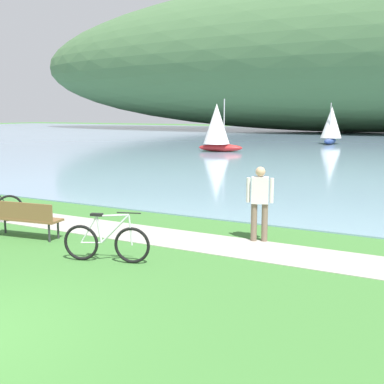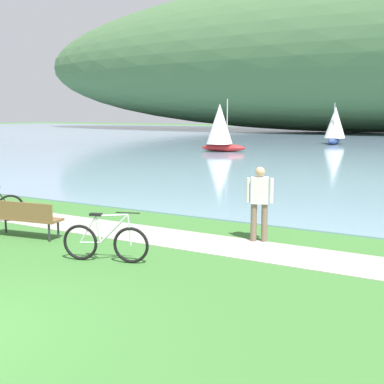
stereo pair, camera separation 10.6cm
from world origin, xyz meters
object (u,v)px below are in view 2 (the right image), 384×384
(bicycle_beside_path, at_px, (106,242))
(park_bench_near_camera, at_px, (24,216))
(person_at_shoreline, at_px, (260,199))
(sailboat_nearest_to_shore, at_px, (335,125))
(sailboat_mid_bay, at_px, (220,127))

(bicycle_beside_path, bearing_deg, park_bench_near_camera, 169.30)
(bicycle_beside_path, distance_m, person_at_shoreline, 3.60)
(sailboat_nearest_to_shore, bearing_deg, park_bench_near_camera, -88.22)
(bicycle_beside_path, xyz_separation_m, sailboat_nearest_to_shore, (-3.99, 37.53, 1.37))
(person_at_shoreline, relative_size, sailboat_nearest_to_shore, 0.47)
(person_at_shoreline, relative_size, sailboat_mid_bay, 0.45)
(park_bench_near_camera, relative_size, bicycle_beside_path, 1.08)
(person_at_shoreline, bearing_deg, bicycle_beside_path, -126.20)
(person_at_shoreline, xyz_separation_m, sailboat_mid_bay, (-11.52, 22.09, 0.85))
(person_at_shoreline, height_order, sailboat_nearest_to_shore, sailboat_nearest_to_shore)
(park_bench_near_camera, bearing_deg, sailboat_mid_bay, 105.10)
(bicycle_beside_path, height_order, person_at_shoreline, person_at_shoreline)
(park_bench_near_camera, xyz_separation_m, person_at_shoreline, (4.93, 2.33, 0.46))
(person_at_shoreline, bearing_deg, park_bench_near_camera, -154.73)
(park_bench_near_camera, distance_m, sailboat_nearest_to_shore, 37.03)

